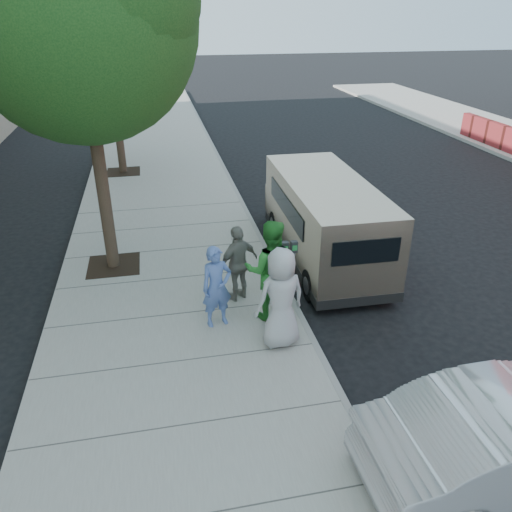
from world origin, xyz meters
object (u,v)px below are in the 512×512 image
tree_near (80,12)px  parking_meter (289,261)px  person_green_shirt (270,270)px  person_striped_polo (238,263)px  tree_far (108,32)px  van (324,218)px  person_officer (217,287)px  person_gray_shirt (281,298)px

tree_near → parking_meter: 6.16m
person_green_shirt → person_striped_polo: person_green_shirt is taller
tree_near → tree_far: tree_near is taller
van → parking_meter: bearing=-122.0°
parking_meter → van: 2.74m
tree_far → person_officer: (2.05, -10.49, -3.92)m
tree_near → parking_meter: bearing=-37.2°
person_green_shirt → person_striped_polo: 0.94m
tree_far → parking_meter: size_ratio=4.34×
van → person_striped_polo: size_ratio=3.37×
tree_far → parking_meter: tree_far is taller
tree_near → person_green_shirt: (3.09, -2.83, -4.38)m
parking_meter → van: bearing=56.9°
tree_far → person_striped_polo: 10.73m
van → person_green_shirt: (-1.91, -2.47, 0.09)m
parking_meter → tree_near: bearing=142.8°
person_officer → person_green_shirt: size_ratio=0.80×
tree_far → person_officer: bearing=-78.9°
parking_meter → van: size_ratio=0.27×
person_officer → tree_far: bearing=87.9°
tree_near → person_gray_shirt: (3.07, -3.74, -4.45)m
person_officer → person_striped_polo: 1.02m
person_officer → person_striped_polo: person_striped_polo is taller
person_officer → person_gray_shirt: size_ratio=0.86×
person_gray_shirt → person_striped_polo: (-0.46, 1.69, -0.13)m
person_officer → person_gray_shirt: bearing=-52.7°
parking_meter → tree_far: bearing=108.8°
person_green_shirt → person_gray_shirt: size_ratio=1.08×
person_green_shirt → person_striped_polo: bearing=-46.5°
tree_far → parking_meter: (3.50, -10.26, -3.65)m
person_green_shirt → tree_far: bearing=-61.3°
van → person_green_shirt: size_ratio=2.71×
person_officer → person_green_shirt: bearing=-9.6°
tree_near → van: (4.99, -0.36, -4.47)m
parking_meter → van: van is taller
person_striped_polo → person_officer: bearing=28.4°
tree_far → van: tree_far is taller
tree_near → van: tree_near is taller
parking_meter → person_officer: bearing=-170.8°
tree_near → person_green_shirt: bearing=-42.5°
person_gray_shirt → person_striped_polo: 1.76m
person_striped_polo → van: bearing=-173.0°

